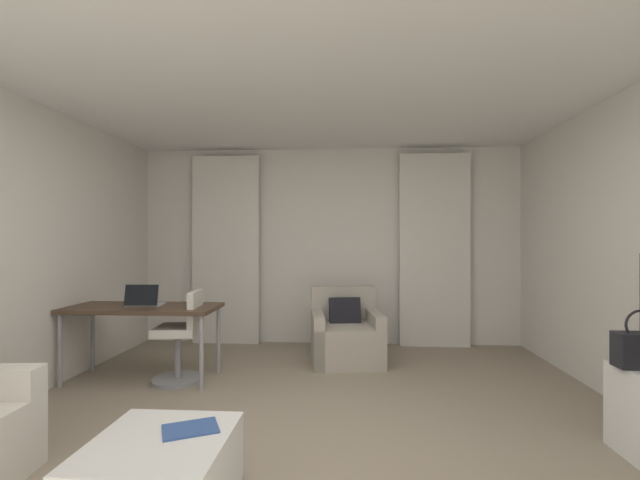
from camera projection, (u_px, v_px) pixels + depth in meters
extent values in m
plane|color=gray|center=(309.00, 457.00, 2.67)|extent=(12.00, 12.00, 0.00)
cube|color=silver|center=(329.00, 246.00, 5.70)|extent=(5.12, 0.06, 2.60)
cube|color=white|center=(309.00, 41.00, 2.68)|extent=(5.12, 6.12, 0.06)
cube|color=silver|center=(226.00, 250.00, 5.65)|extent=(0.90, 0.06, 2.50)
cube|color=silver|center=(435.00, 250.00, 5.48)|extent=(0.90, 0.06, 2.50)
cube|color=#B2A899|center=(346.00, 343.00, 4.77)|extent=(0.86, 0.88, 0.43)
cube|color=#B2A899|center=(343.00, 303.00, 5.10)|extent=(0.78, 0.23, 0.39)
cube|color=#B2A899|center=(375.00, 336.00, 4.79)|extent=(0.22, 0.80, 0.57)
cube|color=#B2A899|center=(318.00, 337.00, 4.75)|extent=(0.22, 0.80, 0.57)
cube|color=black|center=(345.00, 313.00, 4.89)|extent=(0.38, 0.24, 0.37)
cube|color=#4C3828|center=(143.00, 308.00, 4.17)|extent=(1.45, 0.61, 0.04)
cylinder|color=#99999E|center=(93.00, 338.00, 4.46)|extent=(0.04, 0.04, 0.68)
cylinder|color=#99999E|center=(218.00, 340.00, 4.38)|extent=(0.04, 0.04, 0.68)
cylinder|color=#99999E|center=(60.00, 350.00, 3.95)|extent=(0.04, 0.04, 0.68)
cylinder|color=#99999E|center=(201.00, 353.00, 3.86)|extent=(0.04, 0.04, 0.68)
cylinder|color=gray|center=(178.00, 358.00, 4.10)|extent=(0.06, 0.06, 0.46)
cylinder|color=gray|center=(178.00, 380.00, 4.10)|extent=(0.48, 0.48, 0.04)
cube|color=silver|center=(178.00, 330.00, 4.10)|extent=(0.43, 0.43, 0.08)
cube|color=silver|center=(195.00, 308.00, 4.10)|extent=(0.09, 0.36, 0.34)
cube|color=#ADADB2|center=(146.00, 305.00, 4.20)|extent=(0.33, 0.24, 0.02)
cube|color=black|center=(141.00, 295.00, 4.09)|extent=(0.32, 0.07, 0.20)
cube|color=white|center=(159.00, 477.00, 2.12)|extent=(0.67, 0.73, 0.37)
cube|color=#335193|center=(190.00, 429.00, 2.22)|extent=(0.34, 0.30, 0.01)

